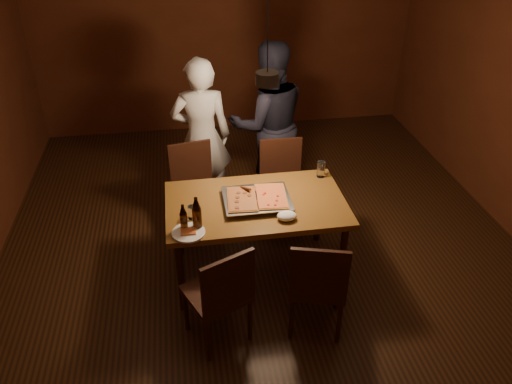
{
  "coord_description": "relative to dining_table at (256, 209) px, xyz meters",
  "views": [
    {
      "loc": [
        -0.67,
        -3.61,
        3.05
      ],
      "look_at": [
        -0.12,
        -0.18,
        0.85
      ],
      "focal_mm": 35.0,
      "sensor_mm": 36.0,
      "label": 1
    }
  ],
  "objects": [
    {
      "name": "room_shell",
      "position": [
        0.12,
        0.18,
        0.72
      ],
      "size": [
        6.0,
        6.0,
        6.0
      ],
      "color": "#3B2010",
      "rests_on": "ground"
    },
    {
      "name": "dining_table",
      "position": [
        0.0,
        0.0,
        0.0
      ],
      "size": [
        1.5,
        0.9,
        0.75
      ],
      "color": "brown",
      "rests_on": "floor"
    },
    {
      "name": "chair_far_left",
      "position": [
        -0.49,
        0.81,
        -0.14
      ],
      "size": [
        0.49,
        0.49,
        0.49
      ],
      "rotation": [
        0.0,
        0.0,
        3.32
      ],
      "color": "#38190F",
      "rests_on": "floor"
    },
    {
      "name": "chair_far_right",
      "position": [
        0.38,
        0.74,
        -0.14
      ],
      "size": [
        0.42,
        0.42,
        0.49
      ],
      "rotation": [
        0.0,
        0.0,
        3.13
      ],
      "color": "#38190F",
      "rests_on": "floor"
    },
    {
      "name": "chair_near_left",
      "position": [
        -0.38,
        -0.77,
        -0.14
      ],
      "size": [
        0.56,
        0.56,
        0.49
      ],
      "rotation": [
        0.0,
        0.0,
        0.42
      ],
      "color": "#38190F",
      "rests_on": "floor"
    },
    {
      "name": "chair_near_right",
      "position": [
        0.34,
        -0.78,
        -0.14
      ],
      "size": [
        0.52,
        0.52,
        0.49
      ],
      "rotation": [
        0.0,
        0.0,
        -0.28
      ],
      "color": "#38190F",
      "rests_on": "floor"
    },
    {
      "name": "pizza_tray",
      "position": [
        0.01,
        -0.01,
        0.1
      ],
      "size": [
        0.56,
        0.47,
        0.05
      ],
      "primitive_type": "cube",
      "rotation": [
        0.0,
        0.0,
        0.03
      ],
      "color": "silver",
      "rests_on": "dining_table"
    },
    {
      "name": "pizza_meat",
      "position": [
        -0.12,
        -0.02,
        0.13
      ],
      "size": [
        0.27,
        0.4,
        0.02
      ],
      "primitive_type": "cube",
      "rotation": [
        0.0,
        0.0,
        -0.07
      ],
      "color": "maroon",
      "rests_on": "pizza_tray"
    },
    {
      "name": "pizza_cheese",
      "position": [
        0.13,
        -0.02,
        0.13
      ],
      "size": [
        0.28,
        0.42,
        0.02
      ],
      "primitive_type": "cube",
      "rotation": [
        0.0,
        0.0,
        -0.08
      ],
      "color": "gold",
      "rests_on": "pizza_tray"
    },
    {
      "name": "spatula",
      "position": [
        -0.0,
        0.01,
        0.14
      ],
      "size": [
        0.21,
        0.25,
        0.04
      ],
      "primitive_type": null,
      "rotation": [
        0.0,
        0.0,
        0.61
      ],
      "color": "silver",
      "rests_on": "pizza_tray"
    },
    {
      "name": "beer_bottle_a",
      "position": [
        -0.61,
        -0.28,
        0.18
      ],
      "size": [
        0.06,
        0.06,
        0.22
      ],
      "color": "black",
      "rests_on": "dining_table"
    },
    {
      "name": "beer_bottle_b",
      "position": [
        -0.5,
        -0.28,
        0.21
      ],
      "size": [
        0.07,
        0.07,
        0.28
      ],
      "color": "black",
      "rests_on": "dining_table"
    },
    {
      "name": "water_glass_left",
      "position": [
        -0.53,
        -0.14,
        0.13
      ],
      "size": [
        0.07,
        0.07,
        0.11
      ],
      "primitive_type": "cylinder",
      "color": "silver",
      "rests_on": "dining_table"
    },
    {
      "name": "water_glass_right",
      "position": [
        0.65,
        0.33,
        0.15
      ],
      "size": [
        0.07,
        0.07,
        0.15
      ],
      "primitive_type": "cylinder",
      "color": "silver",
      "rests_on": "dining_table"
    },
    {
      "name": "plate_slice",
      "position": [
        -0.58,
        -0.35,
        0.08
      ],
      "size": [
        0.26,
        0.26,
        0.03
      ],
      "color": "white",
      "rests_on": "dining_table"
    },
    {
      "name": "napkin",
      "position": [
        0.2,
        -0.28,
        0.11
      ],
      "size": [
        0.16,
        0.12,
        0.07
      ],
      "primitive_type": "ellipsoid",
      "color": "white",
      "rests_on": "dining_table"
    },
    {
      "name": "diner_white",
      "position": [
        -0.37,
        1.17,
        0.15
      ],
      "size": [
        0.61,
        0.4,
        1.64
      ],
      "primitive_type": "imported",
      "rotation": [
        0.0,
        0.0,
        3.13
      ],
      "color": "silver",
      "rests_on": "floor"
    },
    {
      "name": "diner_dark",
      "position": [
        0.34,
        1.26,
        0.19
      ],
      "size": [
        0.9,
        0.72,
        1.74
      ],
      "primitive_type": "imported",
      "rotation": [
        0.0,
        0.0,
        3.22
      ],
      "color": "black",
      "rests_on": "floor"
    },
    {
      "name": "pendant_lamp",
      "position": [
        0.12,
        0.18,
        1.08
      ],
      "size": [
        0.18,
        0.18,
        1.1
      ],
      "color": "black",
      "rests_on": "ceiling"
    }
  ]
}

